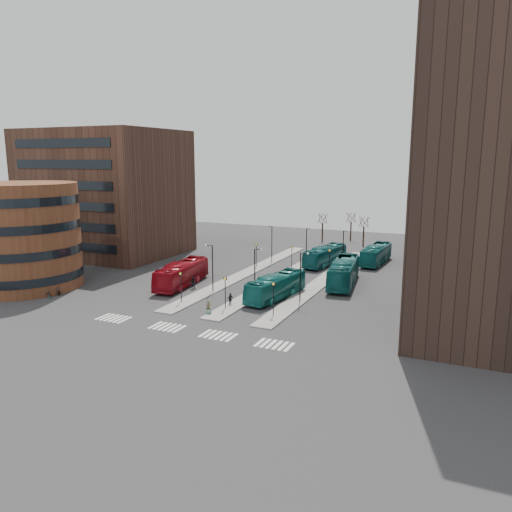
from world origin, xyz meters
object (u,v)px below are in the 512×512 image
at_px(teal_bus_a, 276,287).
at_px(commuter_c, 250,299).
at_px(commuter_b, 230,299).
at_px(traveller, 208,307).
at_px(bicycle_mid, 56,291).
at_px(red_bus, 182,274).
at_px(bicycle_near, 47,294).
at_px(teal_bus_c, 344,272).
at_px(bicycle_far, 56,291).
at_px(commuter_a, 193,283).
at_px(teal_bus_b, 325,256).
at_px(teal_bus_d, 376,254).
at_px(suitcase, 209,313).

height_order(teal_bus_a, commuter_c, teal_bus_a).
distance_m(teal_bus_a, commuter_b, 6.33).
bearing_deg(commuter_c, traveller, 3.27).
distance_m(commuter_b, bicycle_mid, 23.03).
distance_m(red_bus, commuter_c, 13.35).
relative_size(red_bus, bicycle_near, 6.34).
distance_m(teal_bus_c, commuter_c, 16.34).
height_order(teal_bus_a, bicycle_near, teal_bus_a).
bearing_deg(bicycle_near, bicycle_mid, 10.32).
xyz_separation_m(bicycle_mid, bicycle_far, (0.00, 0.13, -0.10)).
relative_size(commuter_a, bicycle_far, 1.01).
distance_m(bicycle_mid, bicycle_far, 0.17).
distance_m(red_bus, teal_bus_b, 25.18).
height_order(commuter_b, bicycle_mid, commuter_b).
relative_size(teal_bus_b, bicycle_near, 5.98).
bearing_deg(commuter_a, teal_bus_d, -135.27).
distance_m(teal_bus_c, commuter_b, 18.11).
height_order(red_bus, teal_bus_a, red_bus).
relative_size(teal_bus_c, bicycle_near, 6.78).
distance_m(traveller, bicycle_near, 21.77).
bearing_deg(suitcase, red_bus, 132.06).
height_order(teal_bus_c, commuter_a, teal_bus_c).
xyz_separation_m(teal_bus_d, bicycle_near, (-33.47, -37.67, -1.08)).
xyz_separation_m(commuter_c, bicycle_far, (-24.60, -5.74, -0.42)).
distance_m(commuter_a, commuter_b, 9.38).
distance_m(commuter_b, bicycle_near, 23.39).
xyz_separation_m(teal_bus_d, traveller, (-11.89, -34.82, -0.82)).
distance_m(commuter_c, bicycle_far, 25.27).
xyz_separation_m(suitcase, bicycle_far, (-21.99, -0.62, 0.16)).
bearing_deg(teal_bus_c, red_bus, -161.88).
bearing_deg(teal_bus_b, teal_bus_c, -52.82).
relative_size(traveller, commuter_a, 0.93).
height_order(teal_bus_c, bicycle_near, teal_bus_c).
bearing_deg(bicycle_mid, commuter_a, -51.39).
xyz_separation_m(traveller, bicycle_near, (-21.58, -2.85, -0.25)).
xyz_separation_m(teal_bus_a, commuter_a, (-11.84, -0.22, -0.73)).
relative_size(teal_bus_c, commuter_b, 8.31).
height_order(suitcase, bicycle_near, bicycle_near).
bearing_deg(commuter_a, bicycle_near, 28.68).
bearing_deg(commuter_c, teal_bus_c, -170.08).
distance_m(teal_bus_b, commuter_c, 25.78).
bearing_deg(teal_bus_d, bicycle_far, -129.96).
xyz_separation_m(commuter_a, bicycle_mid, (-14.40, -9.86, -0.28)).
xyz_separation_m(commuter_b, bicycle_near, (-22.47, -6.49, -0.27)).
xyz_separation_m(teal_bus_c, teal_bus_d, (1.33, 15.90, -0.21)).
bearing_deg(suitcase, teal_bus_d, 69.33).
bearing_deg(commuter_b, bicycle_near, 128.51).
distance_m(teal_bus_d, commuter_c, 31.64).
distance_m(red_bus, commuter_b, 11.75).
bearing_deg(teal_bus_a, suitcase, -105.77).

